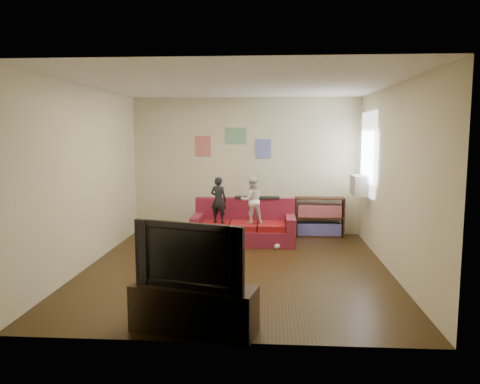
# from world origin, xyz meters

# --- Properties ---
(room_shell) EXTENTS (4.52, 5.02, 2.72)m
(room_shell) POSITION_xyz_m (0.00, 0.00, 1.35)
(room_shell) COLOR #38260E
(room_shell) RESTS_ON ground
(sofa) EXTENTS (1.86, 0.86, 0.82)m
(sofa) POSITION_xyz_m (0.02, 1.67, 0.28)
(sofa) COLOR maroon
(sofa) RESTS_ON ground
(child_a) EXTENTS (0.35, 0.29, 0.84)m
(child_a) POSITION_xyz_m (-0.43, 1.50, 0.81)
(child_a) COLOR black
(child_a) RESTS_ON sofa
(child_b) EXTENTS (0.48, 0.42, 0.84)m
(child_b) POSITION_xyz_m (0.17, 1.50, 0.81)
(child_b) COLOR white
(child_b) RESTS_ON sofa
(coffee_table) EXTENTS (0.91, 0.50, 0.41)m
(coffee_table) POSITION_xyz_m (-0.69, 0.23, 0.35)
(coffee_table) COLOR #987D55
(coffee_table) RESTS_ON ground
(remote) EXTENTS (0.21, 0.16, 0.02)m
(remote) POSITION_xyz_m (-0.94, 0.11, 0.42)
(remote) COLOR black
(remote) RESTS_ON coffee_table
(game_controller) EXTENTS (0.13, 0.04, 0.03)m
(game_controller) POSITION_xyz_m (-0.49, 0.28, 0.43)
(game_controller) COLOR silver
(game_controller) RESTS_ON coffee_table
(bookshelf) EXTENTS (0.96, 0.29, 0.77)m
(bookshelf) POSITION_xyz_m (1.45, 2.28, 0.34)
(bookshelf) COLOR #3F2214
(bookshelf) RESTS_ON ground
(window) EXTENTS (0.04, 1.08, 1.48)m
(window) POSITION_xyz_m (2.22, 1.65, 1.64)
(window) COLOR white
(window) RESTS_ON room_shell
(ac_unit) EXTENTS (0.28, 0.55, 0.35)m
(ac_unit) POSITION_xyz_m (2.10, 1.65, 1.08)
(ac_unit) COLOR #B7B2A3
(ac_unit) RESTS_ON window
(artwork_left) EXTENTS (0.30, 0.01, 0.40)m
(artwork_left) POSITION_xyz_m (-0.85, 2.48, 1.75)
(artwork_left) COLOR #D87266
(artwork_left) RESTS_ON room_shell
(artwork_center) EXTENTS (0.42, 0.01, 0.32)m
(artwork_center) POSITION_xyz_m (-0.20, 2.48, 1.95)
(artwork_center) COLOR #72B27F
(artwork_center) RESTS_ON room_shell
(artwork_right) EXTENTS (0.30, 0.01, 0.38)m
(artwork_right) POSITION_xyz_m (0.35, 2.48, 1.70)
(artwork_right) COLOR #727FCC
(artwork_right) RESTS_ON room_shell
(file_box) EXTENTS (0.37, 0.28, 0.26)m
(file_box) POSITION_xyz_m (0.78, 1.59, 0.13)
(file_box) COLOR beige
(file_box) RESTS_ON ground
(tv_stand) EXTENTS (1.34, 0.69, 0.48)m
(tv_stand) POSITION_xyz_m (-0.26, -2.25, 0.24)
(tv_stand) COLOR #372719
(tv_stand) RESTS_ON ground
(television) EXTENTS (1.16, 0.48, 0.67)m
(television) POSITION_xyz_m (-0.26, -2.25, 0.82)
(television) COLOR black
(television) RESTS_ON tv_stand
(tissue) EXTENTS (0.10, 0.10, 0.10)m
(tissue) POSITION_xyz_m (0.62, 1.18, 0.05)
(tissue) COLOR silver
(tissue) RESTS_ON ground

